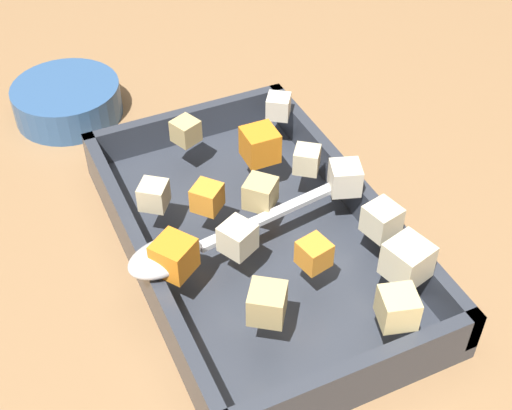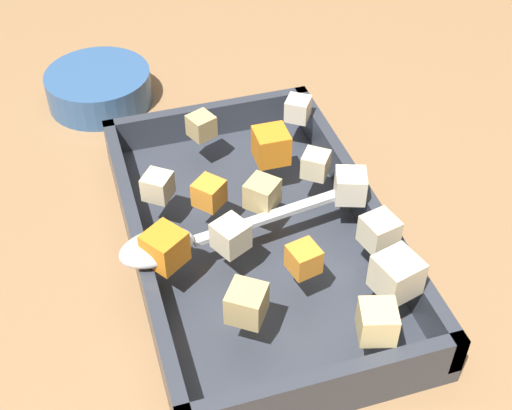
{
  "view_description": "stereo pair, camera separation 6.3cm",
  "coord_description": "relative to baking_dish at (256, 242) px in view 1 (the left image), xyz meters",
  "views": [
    {
      "loc": [
        -0.44,
        0.21,
        0.49
      ],
      "look_at": [
        -0.02,
        0.02,
        0.06
      ],
      "focal_mm": 49.64,
      "sensor_mm": 36.0,
      "label": 1
    },
    {
      "loc": [
        -0.47,
        0.16,
        0.49
      ],
      "look_at": [
        -0.02,
        0.02,
        0.06
      ],
      "focal_mm": 49.64,
      "sensor_mm": 36.0,
      "label": 2
    }
  ],
  "objects": [
    {
      "name": "carrot_chunk_back_center",
      "position": [
        -0.08,
        -0.02,
        0.05
      ],
      "size": [
        0.03,
        0.03,
        0.02
      ],
      "primitive_type": "cube",
      "rotation": [
        0.0,
        0.0,
        4.92
      ],
      "color": "orange",
      "rests_on": "baking_dish"
    },
    {
      "name": "parsnip_chunk_corner_ne",
      "position": [
        0.13,
        -0.09,
        0.05
      ],
      "size": [
        0.03,
        0.03,
        0.02
      ],
      "primitive_type": "cube",
      "rotation": [
        0.0,
        0.0,
        5.67
      ],
      "color": "silver",
      "rests_on": "baking_dish"
    },
    {
      "name": "carrot_chunk_front_center",
      "position": [
        -0.03,
        0.09,
        0.05
      ],
      "size": [
        0.04,
        0.04,
        0.03
      ],
      "primitive_type": "cube",
      "rotation": [
        0.0,
        0.0,
        0.6
      ],
      "color": "orange",
      "rests_on": "baking_dish"
    },
    {
      "name": "potato_chunk_heap_side",
      "position": [
        -0.03,
        0.03,
        0.05
      ],
      "size": [
        0.04,
        0.04,
        0.03
      ],
      "primitive_type": "cube",
      "rotation": [
        0.0,
        0.0,
        5.18
      ],
      "color": "beige",
      "rests_on": "baking_dish"
    },
    {
      "name": "potato_chunk_far_left",
      "position": [
        -0.12,
        -0.08,
        0.05
      ],
      "size": [
        0.04,
        0.04,
        0.03
      ],
      "primitive_type": "cube",
      "rotation": [
        0.0,
        0.0,
        3.4
      ],
      "color": "beige",
      "rests_on": "baking_dish"
    },
    {
      "name": "carrot_chunk_rim_edge",
      "position": [
        0.07,
        -0.04,
        0.05
      ],
      "size": [
        0.03,
        0.03,
        0.03
      ],
      "primitive_type": "cube",
      "rotation": [
        0.0,
        0.0,
        6.27
      ],
      "color": "orange",
      "rests_on": "baking_dish"
    },
    {
      "name": "serving_spoon",
      "position": [
        -0.02,
        0.08,
        0.05
      ],
      "size": [
        0.06,
        0.22,
        0.02
      ],
      "rotation": [
        0.0,
        0.0,
        4.86
      ],
      "color": "silver",
      "rests_on": "baking_dish"
    },
    {
      "name": "parsnip_chunk_mid_left",
      "position": [
        -0.0,
        -0.09,
        0.05
      ],
      "size": [
        0.04,
        0.04,
        0.03
      ],
      "primitive_type": "cube",
      "rotation": [
        0.0,
        0.0,
        5.95
      ],
      "color": "silver",
      "rests_on": "baking_dish"
    },
    {
      "name": "potato_chunk_heap_top",
      "position": [
        -0.11,
        0.04,
        0.05
      ],
      "size": [
        0.04,
        0.04,
        0.03
      ],
      "primitive_type": "cube",
      "rotation": [
        0.0,
        0.0,
        4.1
      ],
      "color": "tan",
      "rests_on": "baking_dish"
    },
    {
      "name": "ground_plane",
      "position": [
        0.02,
        -0.02,
        -0.02
      ],
      "size": [
        4.0,
        4.0,
        0.0
      ],
      "primitive_type": "plane",
      "color": "#936D47"
    },
    {
      "name": "potato_chunk_corner_sw",
      "position": [
        0.01,
        -0.01,
        0.05
      ],
      "size": [
        0.04,
        0.04,
        0.03
      ],
      "primitive_type": "cube",
      "rotation": [
        0.0,
        0.0,
        3.9
      ],
      "color": "tan",
      "rests_on": "baking_dish"
    },
    {
      "name": "potato_chunk_mid_right",
      "position": [
        0.13,
        0.02,
        0.05
      ],
      "size": [
        0.03,
        0.03,
        0.02
      ],
      "primitive_type": "cube",
      "rotation": [
        0.0,
        0.0,
        1.96
      ],
      "color": "tan",
      "rests_on": "baking_dish"
    },
    {
      "name": "carrot_chunk_corner_se",
      "position": [
        0.03,
        0.04,
        0.05
      ],
      "size": [
        0.03,
        0.03,
        0.02
      ],
      "primitive_type": "cube",
      "rotation": [
        0.0,
        0.0,
        2.29
      ],
      "color": "orange",
      "rests_on": "baking_dish"
    },
    {
      "name": "baking_dish",
      "position": [
        0.0,
        0.0,
        0.0
      ],
      "size": [
        0.37,
        0.23,
        0.05
      ],
      "color": "#333842",
      "rests_on": "ground_plane"
    },
    {
      "name": "potato_chunk_near_left",
      "position": [
        0.05,
        0.08,
        0.05
      ],
      "size": [
        0.03,
        0.03,
        0.02
      ],
      "primitive_type": "cube",
      "rotation": [
        0.0,
        0.0,
        4.07
      ],
      "color": "beige",
      "rests_on": "baking_dish"
    },
    {
      "name": "potato_chunk_near_spoon",
      "position": [
        0.04,
        -0.07,
        0.05
      ],
      "size": [
        0.03,
        0.03,
        0.02
      ],
      "primitive_type": "cube",
      "rotation": [
        0.0,
        0.0,
        5.63
      ],
      "color": "beige",
      "rests_on": "baking_dish"
    },
    {
      "name": "potato_chunk_under_handle",
      "position": [
        -0.16,
        -0.05,
        0.05
      ],
      "size": [
        0.03,
        0.03,
        0.03
      ],
      "primitive_type": "cube",
      "rotation": [
        0.0,
        0.0,
        6.01
      ],
      "color": "#E0CC89",
      "rests_on": "baking_dish"
    },
    {
      "name": "small_prep_bowl",
      "position": [
        0.3,
        0.11,
        0.0
      ],
      "size": [
        0.13,
        0.13,
        0.04
      ],
      "primitive_type": "cylinder",
      "color": "#33598C",
      "rests_on": "ground_plane"
    },
    {
      "name": "potato_chunk_corner_nw",
      "position": [
        -0.07,
        -0.09,
        0.05
      ],
      "size": [
        0.03,
        0.03,
        0.03
      ],
      "primitive_type": "cube",
      "rotation": [
        0.0,
        0.0,
        1.79
      ],
      "color": "beige",
      "rests_on": "baking_dish"
    }
  ]
}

